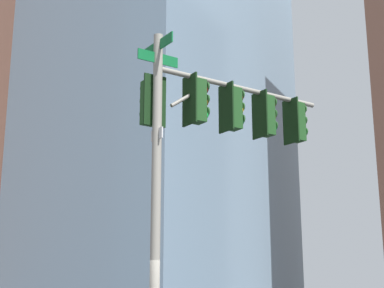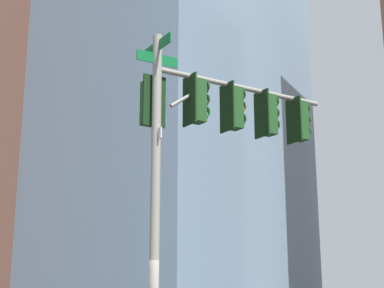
{
  "view_description": "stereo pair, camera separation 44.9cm",
  "coord_description": "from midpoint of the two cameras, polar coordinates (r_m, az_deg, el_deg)",
  "views": [
    {
      "loc": [
        5.57,
        -10.56,
        1.94
      ],
      "look_at": [
        0.16,
        0.66,
        5.04
      ],
      "focal_mm": 54.52,
      "sensor_mm": 36.0,
      "label": 1
    },
    {
      "loc": [
        5.97,
        -10.35,
        1.94
      ],
      "look_at": [
        0.16,
        0.66,
        5.04
      ],
      "focal_mm": 54.52,
      "sensor_mm": 36.0,
      "label": 2
    }
  ],
  "objects": [
    {
      "name": "building_brick_farside",
      "position": [
        69.96,
        -14.82,
        6.37
      ],
      "size": [
        16.14,
        15.46,
        51.37
      ],
      "primitive_type": "cube",
      "color": "#4C3328",
      "rests_on": "ground_plane"
    },
    {
      "name": "signal_pole_assembly",
      "position": [
        13.33,
        1.2,
        1.55
      ],
      "size": [
        3.0,
        4.55,
        7.41
      ],
      "rotation": [
        0.0,
        0.0,
        1.04
      ],
      "color": "#9E998C",
      "rests_on": "ground_plane"
    }
  ]
}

